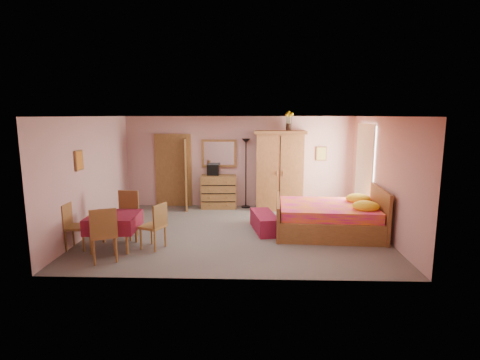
{
  "coord_description": "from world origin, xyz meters",
  "views": [
    {
      "loc": [
        0.37,
        -8.2,
        2.62
      ],
      "look_at": [
        0.1,
        0.3,
        1.15
      ],
      "focal_mm": 28.0,
      "sensor_mm": 36.0,
      "label": 1
    }
  ],
  "objects_px": {
    "sunflower_vase": "(289,121)",
    "chair_west": "(77,226)",
    "bench": "(264,222)",
    "chair_south": "(104,234)",
    "chest_of_drawers": "(219,192)",
    "bed": "(327,209)",
    "chair_east": "(153,226)",
    "stereo": "(213,170)",
    "chair_north": "(125,215)",
    "floor_lamp": "(246,174)",
    "wardrobe": "(279,170)",
    "dining_table": "(114,231)",
    "wall_mirror": "(219,153)"
  },
  "relations": [
    {
      "from": "dining_table",
      "to": "chair_east",
      "type": "height_order",
      "value": "chair_east"
    },
    {
      "from": "dining_table",
      "to": "chair_south",
      "type": "xyz_separation_m",
      "value": [
        0.05,
        -0.64,
        0.16
      ]
    },
    {
      "from": "wardrobe",
      "to": "dining_table",
      "type": "relative_size",
      "value": 2.35
    },
    {
      "from": "chest_of_drawers",
      "to": "bench",
      "type": "xyz_separation_m",
      "value": [
        1.24,
        -2.14,
        -0.27
      ]
    },
    {
      "from": "sunflower_vase",
      "to": "bed",
      "type": "relative_size",
      "value": 0.23
    },
    {
      "from": "bench",
      "to": "chair_east",
      "type": "height_order",
      "value": "chair_east"
    },
    {
      "from": "wardrobe",
      "to": "chair_north",
      "type": "xyz_separation_m",
      "value": [
        -3.5,
        -2.65,
        -0.6
      ]
    },
    {
      "from": "chair_west",
      "to": "sunflower_vase",
      "type": "bearing_deg",
      "value": 125.24
    },
    {
      "from": "chair_north",
      "to": "chest_of_drawers",
      "type": "bearing_deg",
      "value": -116.4
    },
    {
      "from": "sunflower_vase",
      "to": "chair_south",
      "type": "bearing_deg",
      "value": -132.51
    },
    {
      "from": "chest_of_drawers",
      "to": "bed",
      "type": "bearing_deg",
      "value": -42.63
    },
    {
      "from": "sunflower_vase",
      "to": "chair_west",
      "type": "distance_m",
      "value": 5.99
    },
    {
      "from": "chest_of_drawers",
      "to": "chair_west",
      "type": "relative_size",
      "value": 1.08
    },
    {
      "from": "sunflower_vase",
      "to": "wardrobe",
      "type": "bearing_deg",
      "value": -156.9
    },
    {
      "from": "chair_north",
      "to": "chair_west",
      "type": "height_order",
      "value": "chair_north"
    },
    {
      "from": "bed",
      "to": "chair_south",
      "type": "relative_size",
      "value": 2.28
    },
    {
      "from": "wardrobe",
      "to": "chair_south",
      "type": "relative_size",
      "value": 2.18
    },
    {
      "from": "sunflower_vase",
      "to": "chair_east",
      "type": "distance_m",
      "value": 4.93
    },
    {
      "from": "chair_south",
      "to": "chair_east",
      "type": "bearing_deg",
      "value": 17.65
    },
    {
      "from": "chest_of_drawers",
      "to": "bed",
      "type": "xyz_separation_m",
      "value": [
        2.64,
        -2.23,
        0.06
      ]
    },
    {
      "from": "floor_lamp",
      "to": "chair_south",
      "type": "distance_m",
      "value": 4.82
    },
    {
      "from": "wall_mirror",
      "to": "sunflower_vase",
      "type": "distance_m",
      "value": 2.17
    },
    {
      "from": "bed",
      "to": "chair_north",
      "type": "height_order",
      "value": "bed"
    },
    {
      "from": "stereo",
      "to": "floor_lamp",
      "type": "distance_m",
      "value": 0.94
    },
    {
      "from": "stereo",
      "to": "chair_south",
      "type": "xyz_separation_m",
      "value": [
        -1.58,
        -4.06,
        -0.59
      ]
    },
    {
      "from": "chair_east",
      "to": "chair_south",
      "type": "bearing_deg",
      "value": 155.3
    },
    {
      "from": "bed",
      "to": "sunflower_vase",
      "type": "bearing_deg",
      "value": 110.65
    },
    {
      "from": "floor_lamp",
      "to": "wardrobe",
      "type": "height_order",
      "value": "wardrobe"
    },
    {
      "from": "floor_lamp",
      "to": "stereo",
      "type": "bearing_deg",
      "value": -178.88
    },
    {
      "from": "stereo",
      "to": "floor_lamp",
      "type": "relative_size",
      "value": 0.17
    },
    {
      "from": "sunflower_vase",
      "to": "chair_east",
      "type": "height_order",
      "value": "sunflower_vase"
    },
    {
      "from": "sunflower_vase",
      "to": "bed",
      "type": "distance_m",
      "value": 3.05
    },
    {
      "from": "floor_lamp",
      "to": "dining_table",
      "type": "relative_size",
      "value": 2.11
    },
    {
      "from": "stereo",
      "to": "dining_table",
      "type": "height_order",
      "value": "stereo"
    },
    {
      "from": "wardrobe",
      "to": "bed",
      "type": "distance_m",
      "value": 2.4
    },
    {
      "from": "wall_mirror",
      "to": "chair_west",
      "type": "height_order",
      "value": "wall_mirror"
    },
    {
      "from": "sunflower_vase",
      "to": "bench",
      "type": "bearing_deg",
      "value": -108.42
    },
    {
      "from": "bench",
      "to": "chair_south",
      "type": "relative_size",
      "value": 1.19
    },
    {
      "from": "bed",
      "to": "floor_lamp",
      "type": "bearing_deg",
      "value": 132.83
    },
    {
      "from": "chair_south",
      "to": "chair_east",
      "type": "distance_m",
      "value": 0.98
    },
    {
      "from": "wall_mirror",
      "to": "chair_west",
      "type": "bearing_deg",
      "value": -123.41
    },
    {
      "from": "chair_north",
      "to": "stereo",
      "type": "bearing_deg",
      "value": -113.57
    },
    {
      "from": "wardrobe",
      "to": "dining_table",
      "type": "bearing_deg",
      "value": -135.65
    },
    {
      "from": "chair_south",
      "to": "stereo",
      "type": "bearing_deg",
      "value": 43.86
    },
    {
      "from": "bench",
      "to": "chair_west",
      "type": "bearing_deg",
      "value": -160.75
    },
    {
      "from": "bench",
      "to": "dining_table",
      "type": "xyz_separation_m",
      "value": [
        -3.03,
        -1.24,
        0.14
      ]
    },
    {
      "from": "wall_mirror",
      "to": "chair_west",
      "type": "relative_size",
      "value": 1.09
    },
    {
      "from": "sunflower_vase",
      "to": "chest_of_drawers",
      "type": "bearing_deg",
      "value": -179.5
    },
    {
      "from": "chair_east",
      "to": "chest_of_drawers",
      "type": "bearing_deg",
      "value": 5.87
    },
    {
      "from": "chair_east",
      "to": "wall_mirror",
      "type": "bearing_deg",
      "value": 6.82
    }
  ]
}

